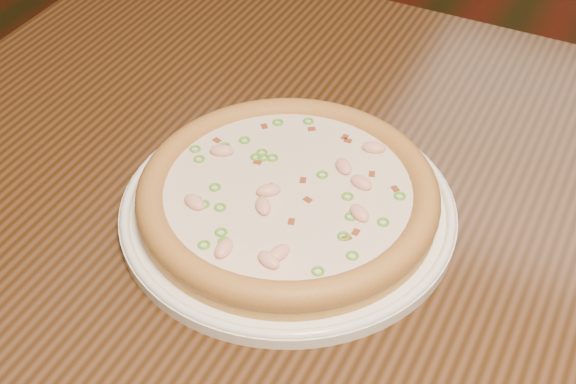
% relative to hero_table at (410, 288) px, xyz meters
% --- Properties ---
extents(ground, '(9.00, 9.00, 0.00)m').
position_rel_hero_table_xyz_m(ground, '(0.02, 0.59, -0.65)').
color(ground, black).
extents(hero_table, '(1.20, 0.80, 0.75)m').
position_rel_hero_table_xyz_m(hero_table, '(0.00, 0.00, 0.00)').
color(hero_table, black).
rests_on(hero_table, ground).
extents(plate, '(0.33, 0.33, 0.02)m').
position_rel_hero_table_xyz_m(plate, '(-0.12, -0.05, 0.11)').
color(plate, white).
rests_on(plate, hero_table).
extents(pizza, '(0.29, 0.29, 0.03)m').
position_rel_hero_table_xyz_m(pizza, '(-0.12, -0.05, 0.13)').
color(pizza, gold).
rests_on(pizza, plate).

